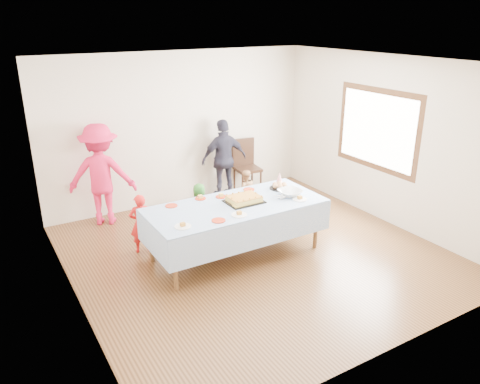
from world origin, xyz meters
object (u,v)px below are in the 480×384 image
at_px(party_table, 236,208).
at_px(birthday_cake, 244,199).
at_px(dining_chair, 246,163).
at_px(adult_left, 101,175).

bearing_deg(party_table, birthday_cake, 5.60).
height_order(party_table, dining_chair, dining_chair).
xyz_separation_m(party_table, dining_chair, (1.48, 2.15, -0.15)).
bearing_deg(party_table, adult_left, 121.84).
distance_m(birthday_cake, dining_chair, 2.53).
distance_m(birthday_cake, adult_left, 2.53).
distance_m(dining_chair, adult_left, 2.79).
xyz_separation_m(birthday_cake, adult_left, (-1.44, 2.07, 0.01)).
height_order(birthday_cake, dining_chair, dining_chair).
bearing_deg(birthday_cake, adult_left, 124.79).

